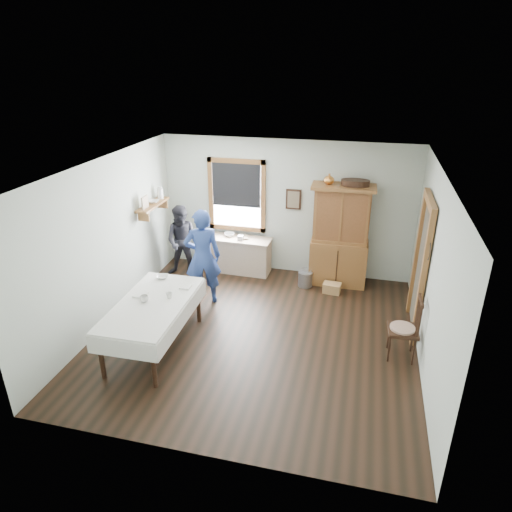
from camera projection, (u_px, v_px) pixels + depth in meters
name	position (u px, v px, depth m)	size (l,w,h in m)	color
room	(256.00, 258.00, 6.82)	(5.01, 5.01, 2.70)	black
window	(237.00, 192.00, 9.11)	(1.18, 0.07, 1.48)	white
doorway	(421.00, 263.00, 7.11)	(0.09, 1.14, 2.22)	#413A2E
wall_shelf	(154.00, 203.00, 8.61)	(0.24, 1.00, 0.44)	#94622D
framed_picture	(293.00, 200.00, 8.89)	(0.30, 0.04, 0.40)	black
rug_beater	(430.00, 243.00, 6.40)	(0.27, 0.27, 0.01)	black
work_counter	(240.00, 255.00, 9.37)	(1.28, 0.49, 0.73)	tan
china_hutch	(340.00, 236.00, 8.64)	(1.16, 0.55, 1.97)	#94622D
dining_table	(154.00, 325.00, 6.90)	(1.03, 1.95, 0.78)	silver
spindle_chair	(403.00, 327.00, 6.64)	(0.46, 0.46, 1.00)	black
pail	(305.00, 279.00, 8.86)	(0.28, 0.28, 0.30)	gray
wicker_basket	(332.00, 288.00, 8.63)	(0.32, 0.23, 0.19)	tan
woman_blue	(203.00, 260.00, 8.04)	(0.60, 0.39, 1.63)	navy
figure_dark	(183.00, 244.00, 9.11)	(0.66, 0.51, 1.35)	black
table_cup_a	(144.00, 299.00, 6.75)	(0.13, 0.13, 0.10)	silver
table_cup_b	(169.00, 295.00, 6.86)	(0.10, 0.10, 0.09)	silver
table_bowl	(162.00, 277.00, 7.47)	(0.21, 0.21, 0.05)	silver
counter_book	(238.00, 237.00, 9.24)	(0.17, 0.23, 0.02)	brown
counter_bowl	(229.00, 235.00, 9.32)	(0.21, 0.21, 0.07)	silver
shelf_bowl	(154.00, 201.00, 8.61)	(0.22, 0.22, 0.05)	silver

